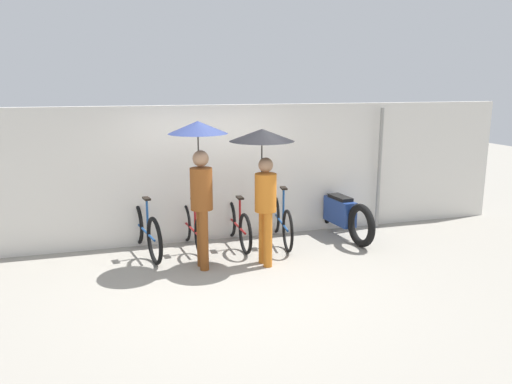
{
  "coord_description": "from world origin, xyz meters",
  "views": [
    {
      "loc": [
        -1.63,
        -6.37,
        2.68
      ],
      "look_at": [
        0.56,
        0.93,
        1.0
      ],
      "focal_mm": 35.0,
      "sensor_mm": 36.0,
      "label": 1
    }
  ],
  "objects_px": {
    "pedestrian_leading": "(199,160)",
    "motorcycle": "(340,213)",
    "parked_bicycle_1": "(192,228)",
    "parked_bicycle_3": "(281,221)",
    "pedestrian_center": "(263,160)",
    "parked_bicycle_0": "(145,230)",
    "parked_bicycle_2": "(237,224)"
  },
  "relations": [
    {
      "from": "parked_bicycle_1",
      "to": "pedestrian_center",
      "type": "height_order",
      "value": "pedestrian_center"
    },
    {
      "from": "pedestrian_center",
      "to": "motorcycle",
      "type": "relative_size",
      "value": 0.98
    },
    {
      "from": "parked_bicycle_2",
      "to": "parked_bicycle_1",
      "type": "bearing_deg",
      "value": 90.82
    },
    {
      "from": "pedestrian_leading",
      "to": "motorcycle",
      "type": "bearing_deg",
      "value": 14.98
    },
    {
      "from": "parked_bicycle_2",
      "to": "pedestrian_leading",
      "type": "xyz_separation_m",
      "value": [
        -0.76,
        -0.84,
        1.25
      ]
    },
    {
      "from": "pedestrian_leading",
      "to": "pedestrian_center",
      "type": "xyz_separation_m",
      "value": [
        0.91,
        -0.13,
        -0.03
      ]
    },
    {
      "from": "parked_bicycle_2",
      "to": "pedestrian_leading",
      "type": "bearing_deg",
      "value": 137.25
    },
    {
      "from": "parked_bicycle_3",
      "to": "motorcycle",
      "type": "relative_size",
      "value": 0.85
    },
    {
      "from": "parked_bicycle_1",
      "to": "motorcycle",
      "type": "bearing_deg",
      "value": -95.89
    },
    {
      "from": "parked_bicycle_2",
      "to": "motorcycle",
      "type": "height_order",
      "value": "parked_bicycle_2"
    },
    {
      "from": "pedestrian_center",
      "to": "motorcycle",
      "type": "bearing_deg",
      "value": 22.21
    },
    {
      "from": "parked_bicycle_1",
      "to": "parked_bicycle_3",
      "type": "bearing_deg",
      "value": -96.91
    },
    {
      "from": "parked_bicycle_3",
      "to": "parked_bicycle_0",
      "type": "bearing_deg",
      "value": 96.81
    },
    {
      "from": "motorcycle",
      "to": "parked_bicycle_1",
      "type": "bearing_deg",
      "value": 84.31
    },
    {
      "from": "pedestrian_center",
      "to": "motorcycle",
      "type": "height_order",
      "value": "pedestrian_center"
    },
    {
      "from": "parked_bicycle_3",
      "to": "pedestrian_center",
      "type": "xyz_separation_m",
      "value": [
        -0.61,
        -0.91,
        1.2
      ]
    },
    {
      "from": "parked_bicycle_2",
      "to": "parked_bicycle_0",
      "type": "bearing_deg",
      "value": 89.66
    },
    {
      "from": "pedestrian_leading",
      "to": "pedestrian_center",
      "type": "distance_m",
      "value": 0.92
    },
    {
      "from": "parked_bicycle_2",
      "to": "parked_bicycle_3",
      "type": "xyz_separation_m",
      "value": [
        0.76,
        -0.05,
        0.02
      ]
    },
    {
      "from": "parked_bicycle_3",
      "to": "pedestrian_leading",
      "type": "bearing_deg",
      "value": 125.36
    },
    {
      "from": "pedestrian_leading",
      "to": "motorcycle",
      "type": "distance_m",
      "value": 3.01
    },
    {
      "from": "parked_bicycle_1",
      "to": "motorcycle",
      "type": "relative_size",
      "value": 0.78
    },
    {
      "from": "parked_bicycle_0",
      "to": "pedestrian_center",
      "type": "height_order",
      "value": "pedestrian_center"
    },
    {
      "from": "motorcycle",
      "to": "parked_bicycle_0",
      "type": "bearing_deg",
      "value": 84.12
    },
    {
      "from": "parked_bicycle_0",
      "to": "parked_bicycle_2",
      "type": "height_order",
      "value": "parked_bicycle_2"
    },
    {
      "from": "parked_bicycle_2",
      "to": "pedestrian_center",
      "type": "distance_m",
      "value": 1.56
    },
    {
      "from": "parked_bicycle_0",
      "to": "pedestrian_leading",
      "type": "relative_size",
      "value": 0.84
    },
    {
      "from": "parked_bicycle_2",
      "to": "pedestrian_center",
      "type": "relative_size",
      "value": 0.81
    },
    {
      "from": "parked_bicycle_1",
      "to": "pedestrian_leading",
      "type": "relative_size",
      "value": 0.75
    },
    {
      "from": "parked_bicycle_2",
      "to": "parked_bicycle_3",
      "type": "distance_m",
      "value": 0.76
    },
    {
      "from": "parked_bicycle_2",
      "to": "pedestrian_center",
      "type": "xyz_separation_m",
      "value": [
        0.15,
        -0.96,
        1.22
      ]
    },
    {
      "from": "parked_bicycle_0",
      "to": "parked_bicycle_3",
      "type": "height_order",
      "value": "parked_bicycle_3"
    }
  ]
}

